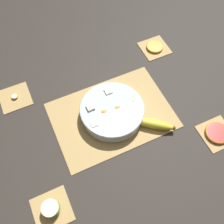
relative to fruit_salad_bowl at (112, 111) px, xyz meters
The scene contains 12 objects.
ground_plane 0.04m from the fruit_salad_bowl, 111.98° to the right, with size 6.00×6.00×0.00m, color #2D2823.
bamboo_mat_center 0.03m from the fruit_salad_bowl, 111.98° to the right, with size 0.50×0.35×0.01m.
coaster_mat_near_left 0.44m from the fruit_salad_bowl, 143.68° to the right, with size 0.13×0.13×0.01m.
coaster_mat_near_right 0.44m from the fruit_salad_bowl, 36.34° to the right, with size 0.13×0.13×0.01m.
coaster_mat_far_left 0.44m from the fruit_salad_bowl, 143.72° to the left, with size 0.13×0.13×0.01m.
coaster_mat_far_right 0.44m from the fruit_salad_bowl, 36.29° to the left, with size 0.13×0.13×0.01m.
fruit_salad_bowl is the anchor object (origin of this frame).
whole_banana 0.18m from the fruit_salad_bowl, 42.74° to the right, with size 0.17×0.14×0.04m.
apple_half 0.44m from the fruit_salad_bowl, 143.68° to the right, with size 0.07×0.07×0.04m.
orange_slice_whole 0.44m from the fruit_salad_bowl, 36.29° to the left, with size 0.08×0.08×0.01m.
banana_coin_single 0.44m from the fruit_salad_bowl, 143.72° to the left, with size 0.03×0.03×0.01m.
grapefruit_slice 0.44m from the fruit_salad_bowl, 36.34° to the right, with size 0.10×0.10×0.01m.
Camera 1 is at (-0.23, -0.50, 0.99)m, focal length 42.00 mm.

